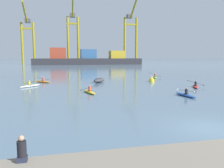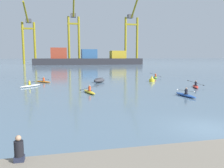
# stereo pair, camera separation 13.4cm
# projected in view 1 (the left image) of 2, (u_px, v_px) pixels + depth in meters

# --- Properties ---
(ground_plane) EXTENTS (800.00, 800.00, 0.00)m
(ground_plane) POSITION_uv_depth(u_px,v_px,m) (210.00, 129.00, 12.83)
(ground_plane) COLOR slate
(container_barge) EXTENTS (54.11, 8.62, 8.31)m
(container_barge) POSITION_uv_depth(u_px,v_px,m) (88.00, 59.00, 111.62)
(container_barge) COLOR #28282D
(container_barge) RESTS_ON ground
(gantry_crane_west) EXTENTS (7.06, 16.38, 30.18)m
(gantry_crane_west) POSITION_uv_depth(u_px,v_px,m) (28.00, 35.00, 116.66)
(gantry_crane_west) COLOR olive
(gantry_crane_west) RESTS_ON ground
(gantry_crane_west_mid) EXTENTS (6.61, 15.17, 35.87)m
(gantry_crane_west_mid) POSITION_uv_depth(u_px,v_px,m) (73.00, 32.00, 119.30)
(gantry_crane_west_mid) COLOR olive
(gantry_crane_west_mid) RESTS_ON ground
(gantry_crane_east_mid) EXTENTS (7.88, 18.97, 36.91)m
(gantry_crane_east_mid) POSITION_uv_depth(u_px,v_px,m) (131.00, 32.00, 121.72)
(gantry_crane_east_mid) COLOR olive
(gantry_crane_east_mid) RESTS_ON ground
(capsized_dinghy) EXTENTS (2.61, 2.62, 0.76)m
(capsized_dinghy) POSITION_uv_depth(u_px,v_px,m) (99.00, 80.00, 35.29)
(capsized_dinghy) COLOR #38383D
(capsized_dinghy) RESTS_ON ground
(channel_buoy) EXTENTS (0.90, 0.90, 1.00)m
(channel_buoy) POSITION_uv_depth(u_px,v_px,m) (152.00, 79.00, 36.74)
(channel_buoy) COLOR yellow
(channel_buoy) RESTS_ON ground
(kayak_yellow) EXTENTS (2.22, 3.45, 0.95)m
(kayak_yellow) POSITION_uv_depth(u_px,v_px,m) (89.00, 92.00, 25.29)
(kayak_yellow) COLOR yellow
(kayak_yellow) RESTS_ON ground
(kayak_orange) EXTENTS (2.81, 2.85, 0.95)m
(kayak_orange) POSITION_uv_depth(u_px,v_px,m) (43.00, 81.00, 35.41)
(kayak_orange) COLOR orange
(kayak_orange) RESTS_ON ground
(kayak_red) EXTENTS (2.06, 3.31, 0.98)m
(kayak_red) POSITION_uv_depth(u_px,v_px,m) (195.00, 86.00, 29.93)
(kayak_red) COLOR red
(kayak_red) RESTS_ON ground
(kayak_lime) EXTENTS (2.04, 3.37, 1.03)m
(kayak_lime) POSITION_uv_depth(u_px,v_px,m) (155.00, 77.00, 42.88)
(kayak_lime) COLOR #7ABC2D
(kayak_lime) RESTS_ON ground
(kayak_white) EXTENTS (2.77, 2.89, 0.95)m
(kayak_white) POSITION_uv_depth(u_px,v_px,m) (30.00, 86.00, 30.38)
(kayak_white) COLOR silver
(kayak_white) RESTS_ON ground
(kayak_blue) EXTENTS (2.27, 3.44, 0.95)m
(kayak_blue) POSITION_uv_depth(u_px,v_px,m) (186.00, 95.00, 23.24)
(kayak_blue) COLOR #2856B2
(kayak_blue) RESTS_ON ground
(seated_onlooker) EXTENTS (0.32, 0.30, 0.90)m
(seated_onlooker) POSITION_uv_depth(u_px,v_px,m) (22.00, 150.00, 7.28)
(seated_onlooker) COLOR #23283D
(seated_onlooker) RESTS_ON stone_quay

